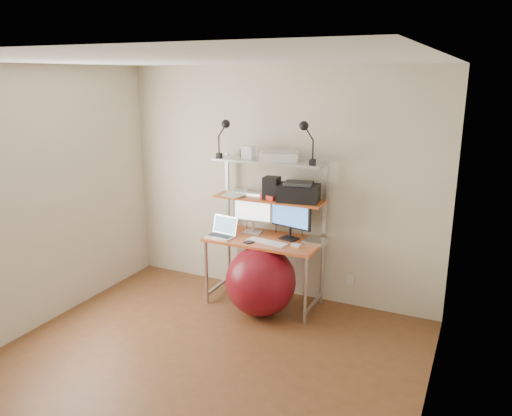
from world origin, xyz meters
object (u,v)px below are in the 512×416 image
at_px(printer, 299,192).
at_px(exercise_ball, 261,281).
at_px(monitor_silver, 253,209).
at_px(laptop, 223,232).
at_px(monitor_black, 290,216).

xyz_separation_m(printer, exercise_ball, (-0.26, -0.36, -0.88)).
bearing_deg(monitor_silver, exercise_ball, -59.61).
xyz_separation_m(monitor_silver, printer, (0.52, -0.00, 0.24)).
height_order(laptop, exercise_ball, laptop).
height_order(monitor_black, printer, printer).
xyz_separation_m(laptop, exercise_ball, (0.50, -0.13, -0.42)).
height_order(monitor_silver, laptop, monitor_silver).
relative_size(monitor_silver, laptop, 1.49).
relative_size(monitor_silver, exercise_ball, 0.68).
height_order(laptop, printer, printer).
distance_m(laptop, printer, 0.92).
distance_m(laptop, exercise_ball, 0.67).
relative_size(monitor_black, printer, 1.07).
distance_m(monitor_silver, laptop, 0.40).
xyz_separation_m(monitor_silver, monitor_black, (0.44, -0.02, -0.02)).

